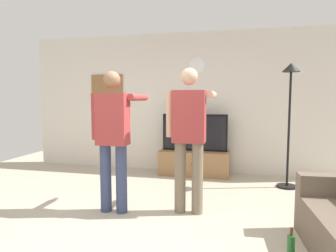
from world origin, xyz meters
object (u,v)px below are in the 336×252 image
object	(u,v)px
television	(195,132)
person_standing_nearer_lamp	(113,134)
tv_stand	(194,163)
floor_lamp	(290,99)
wall_clock	(197,66)
framed_picture	(107,87)
person_standing_nearer_couch	(189,132)
beverage_bottle	(291,251)

from	to	relation	value
television	person_standing_nearer_lamp	distance (m)	2.21
tv_stand	floor_lamp	bearing A→B (deg)	-14.77
television	wall_clock	size ratio (longest dim) A/B	4.07
framed_picture	person_standing_nearer_couch	distance (m)	3.05
person_standing_nearer_lamp	person_standing_nearer_couch	xyz separation A→B (m)	(0.93, 0.19, 0.03)
framed_picture	person_standing_nearer_couch	xyz separation A→B (m)	(2.07, -2.14, -0.65)
floor_lamp	person_standing_nearer_lamp	distance (m)	2.84
framed_picture	television	bearing A→B (deg)	-7.58
beverage_bottle	floor_lamp	bearing A→B (deg)	82.51
television	framed_picture	size ratio (longest dim) A/B	1.76
tv_stand	television	xyz separation A→B (m)	(-0.00, 0.05, 0.57)
tv_stand	wall_clock	size ratio (longest dim) A/B	4.37
wall_clock	floor_lamp	size ratio (longest dim) A/B	0.15
floor_lamp	beverage_bottle	world-z (taller)	floor_lamp
framed_picture	floor_lamp	distance (m)	3.53
tv_stand	wall_clock	xyz separation A→B (m)	(0.00, 0.29, 1.83)
tv_stand	framed_picture	world-z (taller)	framed_picture
floor_lamp	person_standing_nearer_lamp	size ratio (longest dim) A/B	1.12
floor_lamp	person_standing_nearer_couch	world-z (taller)	floor_lamp
tv_stand	wall_clock	world-z (taller)	wall_clock
person_standing_nearer_couch	beverage_bottle	distance (m)	1.72
television	wall_clock	world-z (taller)	wall_clock
floor_lamp	person_standing_nearer_lamp	world-z (taller)	floor_lamp
television	person_standing_nearer_couch	world-z (taller)	person_standing_nearer_couch
person_standing_nearer_lamp	wall_clock	bearing A→B (deg)	72.74
television	person_standing_nearer_lamp	xyz separation A→B (m)	(-0.72, -2.08, 0.20)
person_standing_nearer_couch	television	bearing A→B (deg)	96.24
person_standing_nearer_couch	beverage_bottle	bearing A→B (deg)	-44.87
television	person_standing_nearer_lamp	bearing A→B (deg)	-109.14
tv_stand	television	world-z (taller)	television
wall_clock	person_standing_nearer_lamp	world-z (taller)	wall_clock
television	beverage_bottle	bearing A→B (deg)	-66.82
tv_stand	beverage_bottle	bearing A→B (deg)	-66.49
tv_stand	floor_lamp	size ratio (longest dim) A/B	0.65
beverage_bottle	tv_stand	bearing A→B (deg)	113.51
tv_stand	person_standing_nearer_couch	world-z (taller)	person_standing_nearer_couch
wall_clock	person_standing_nearer_couch	xyz separation A→B (m)	(0.21, -2.13, -1.03)
person_standing_nearer_lamp	beverage_bottle	xyz separation A→B (m)	(1.98, -0.85, -0.85)
wall_clock	floor_lamp	distance (m)	1.84
person_standing_nearer_lamp	person_standing_nearer_couch	world-z (taller)	person_standing_nearer_couch
wall_clock	person_standing_nearer_couch	distance (m)	2.38
tv_stand	person_standing_nearer_lamp	size ratio (longest dim) A/B	0.73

